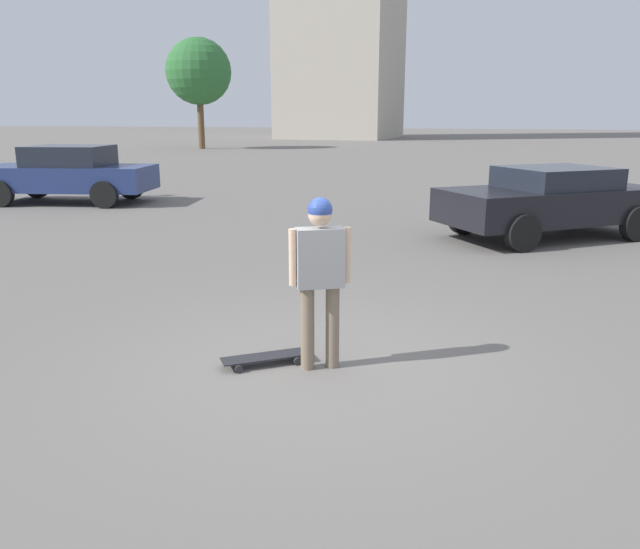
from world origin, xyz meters
name	(u,v)px	position (x,y,z in m)	size (l,w,h in m)	color
ground_plane	(320,367)	(0.00, 0.00, 0.00)	(220.00, 220.00, 0.00)	slate
person	(320,267)	(0.00, 0.00, 1.00)	(0.52, 0.39, 1.65)	#7A6B56
skateboard	(265,357)	(-0.53, -0.10, 0.07)	(0.81, 0.70, 0.09)	#232328
car_parked_near	(550,200)	(2.29, 7.69, 0.75)	(4.51, 4.16, 1.39)	black
car_parked_far	(68,173)	(-10.21, 8.97, 0.81)	(4.91, 2.90, 1.56)	navy
tree_distant	(199,72)	(-20.48, 35.66, 5.31)	(4.58, 4.58, 7.63)	brown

